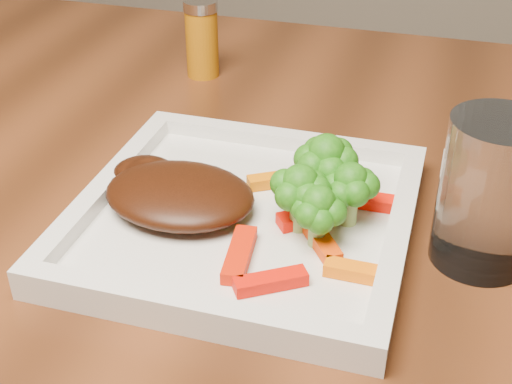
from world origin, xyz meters
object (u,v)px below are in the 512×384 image
(steak, at_px, (180,195))
(plate, at_px, (245,221))
(spice_shaker, at_px, (202,39))
(drinking_glass, at_px, (490,193))

(steak, bearing_deg, plate, 7.26)
(plate, relative_size, steak, 2.11)
(plate, xyz_separation_m, spice_shaker, (-0.14, 0.29, 0.04))
(steak, relative_size, drinking_glass, 1.06)
(drinking_glass, bearing_deg, steak, -175.27)
(plate, xyz_separation_m, steak, (-0.05, -0.01, 0.02))
(steak, height_order, spice_shaker, spice_shaker)
(spice_shaker, xyz_separation_m, drinking_glass, (0.33, -0.28, 0.01))
(drinking_glass, bearing_deg, plate, -176.00)
(plate, distance_m, drinking_glass, 0.20)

